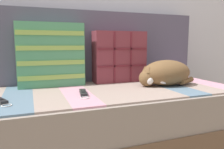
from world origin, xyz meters
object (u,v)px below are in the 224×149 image
at_px(throw_pillow_striped, 51,55).
at_px(game_remote_far, 0,101).
at_px(sleeping_cat, 165,74).
at_px(game_remote_near, 83,93).
at_px(throw_pillow_quilted, 119,57).
at_px(couch, 111,116).

distance_m(throw_pillow_striped, game_remote_far, 0.50).
relative_size(sleeping_cat, game_remote_near, 2.17).
bearing_deg(throw_pillow_quilted, throw_pillow_striped, -179.95).
relative_size(couch, game_remote_near, 8.82).
bearing_deg(couch, throw_pillow_quilted, 54.16).
relative_size(throw_pillow_quilted, game_remote_far, 1.98).
xyz_separation_m(couch, sleeping_cat, (0.38, -0.06, 0.28)).
height_order(couch, throw_pillow_striped, throw_pillow_striped).
height_order(throw_pillow_quilted, throw_pillow_striped, throw_pillow_striped).
distance_m(throw_pillow_quilted, game_remote_near, 0.53).
bearing_deg(game_remote_far, throw_pillow_striped, 50.35).
height_order(throw_pillow_quilted, game_remote_far, throw_pillow_quilted).
xyz_separation_m(couch, throw_pillow_quilted, (0.15, 0.20, 0.39)).
bearing_deg(game_remote_near, sleeping_cat, 6.63).
relative_size(throw_pillow_quilted, sleeping_cat, 0.94).
bearing_deg(sleeping_cat, game_remote_far, -175.29).
height_order(game_remote_near, game_remote_far, same).
bearing_deg(throw_pillow_striped, game_remote_near, -67.12).
height_order(throw_pillow_striped, game_remote_near, throw_pillow_striped).
height_order(sleeping_cat, game_remote_near, sleeping_cat).
relative_size(couch, throw_pillow_striped, 3.95).
distance_m(sleeping_cat, game_remote_near, 0.61).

